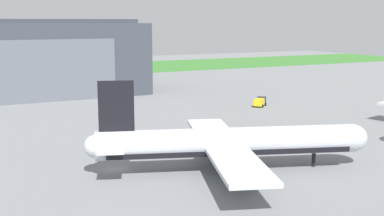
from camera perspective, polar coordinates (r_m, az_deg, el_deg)
name	(u,v)px	position (r m, az deg, el deg)	size (l,w,h in m)	color
ground_plane	(115,170)	(73.09, -8.88, -7.06)	(440.00, 440.00, 0.00)	slate
grass_field_strip	(1,73)	(220.98, -21.23, 3.82)	(440.00, 56.00, 0.08)	#3A792F
airliner_near_left	(229,143)	(71.23, 4.35, -4.08)	(39.45, 36.36, 13.32)	silver
ops_van	(260,102)	(125.96, 7.89, 0.74)	(5.14, 4.88, 2.24)	#2D2D33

